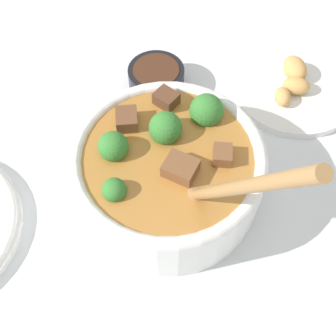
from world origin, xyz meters
TOP-DOWN VIEW (x-y plane):
  - ground_plane at (0.00, 0.00)m, footprint 4.00×4.00m
  - stew_bowl at (-0.00, 0.00)m, footprint 0.27×0.23m
  - condiment_bowl at (-0.18, -0.00)m, footprint 0.08×0.08m
  - food_plate at (-0.16, 0.20)m, footprint 0.19×0.19m

SIDE VIEW (x-z plane):
  - ground_plane at x=0.00m, z-range 0.00..0.00m
  - food_plate at x=-0.16m, z-range -0.01..0.03m
  - condiment_bowl at x=-0.18m, z-range 0.00..0.04m
  - stew_bowl at x=0.00m, z-range -0.09..0.19m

